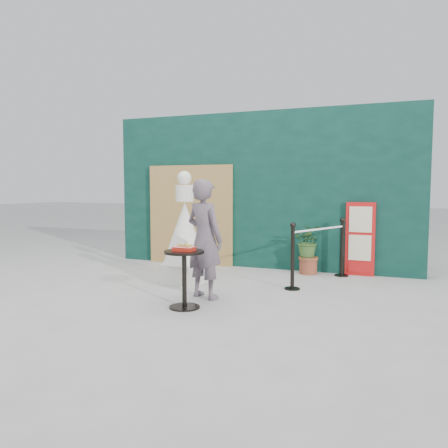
% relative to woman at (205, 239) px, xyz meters
% --- Properties ---
extents(ground, '(60.00, 60.00, 0.00)m').
position_rel_woman_xyz_m(ground, '(0.04, -0.55, -0.84)').
color(ground, '#ADAAA5').
rests_on(ground, ground).
extents(back_wall, '(6.00, 0.30, 3.00)m').
position_rel_woman_xyz_m(back_wall, '(0.04, 2.60, 0.66)').
color(back_wall, '#092C26').
rests_on(back_wall, ground).
extents(bamboo_fence, '(1.80, 0.08, 2.00)m').
position_rel_woman_xyz_m(bamboo_fence, '(-1.36, 2.39, 0.16)').
color(bamboo_fence, tan).
rests_on(bamboo_fence, ground).
extents(woman, '(0.71, 0.59, 1.68)m').
position_rel_woman_xyz_m(woman, '(0.00, 0.00, 0.00)').
color(woman, '#655760').
rests_on(woman, ground).
extents(menu_board, '(0.50, 0.07, 1.30)m').
position_rel_woman_xyz_m(menu_board, '(1.94, 2.41, -0.19)').
color(menu_board, red).
rests_on(menu_board, ground).
extents(statue, '(0.71, 0.71, 1.82)m').
position_rel_woman_xyz_m(statue, '(-0.67, 0.75, -0.10)').
color(statue, white).
rests_on(statue, ground).
extents(cafe_table, '(0.52, 0.52, 0.75)m').
position_rel_woman_xyz_m(cafe_table, '(-0.04, -0.57, -0.34)').
color(cafe_table, black).
rests_on(cafe_table, ground).
extents(food_basket, '(0.26, 0.19, 0.11)m').
position_rel_woman_xyz_m(food_basket, '(-0.04, -0.57, -0.05)').
color(food_basket, red).
rests_on(food_basket, cafe_table).
extents(planter, '(0.52, 0.45, 0.89)m').
position_rel_woman_xyz_m(planter, '(1.07, 2.24, -0.33)').
color(planter, brown).
rests_on(planter, ground).
extents(stanchion_barrier, '(0.84, 1.54, 1.03)m').
position_rel_woman_xyz_m(stanchion_barrier, '(1.35, 1.60, -0.35)').
color(stanchion_barrier, black).
rests_on(stanchion_barrier, ground).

